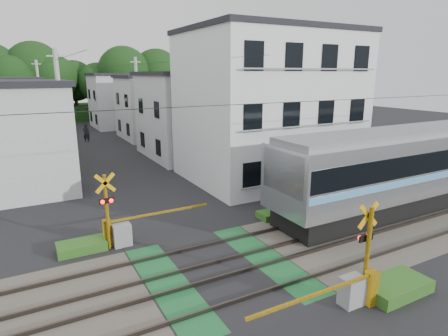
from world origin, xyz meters
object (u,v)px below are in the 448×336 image
crossing_signal_far (119,229)px  pedestrian (86,133)px  crossing_signal_near (356,283)px  apartment_block (268,106)px

crossing_signal_far → pedestrian: 24.89m
crossing_signal_near → crossing_signal_far: 8.95m
crossing_signal_near → apartment_block: (5.91, 13.15, 3.94)m
apartment_block → pedestrian: 21.05m
pedestrian → apartment_block: bearing=135.5°
crossing_signal_far → pedestrian: bearing=83.9°
crossing_signal_far → pedestrian: (2.64, 24.75, 0.20)m
crossing_signal_near → crossing_signal_far: (-5.17, 7.31, 0.00)m
crossing_signal_near → apartment_block: bearing=65.8°
crossing_signal_near → crossing_signal_far: bearing=125.3°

